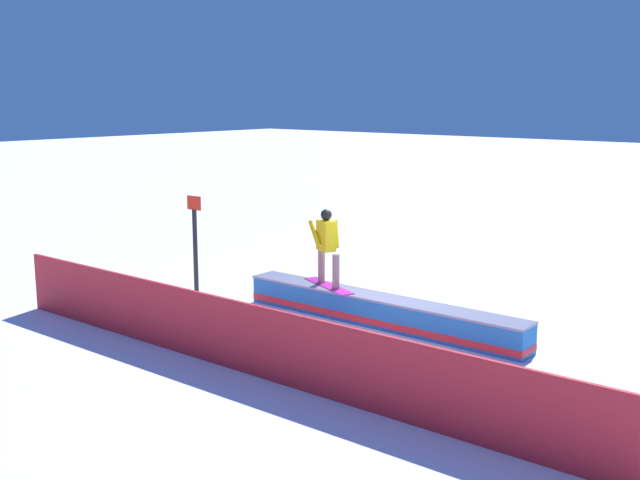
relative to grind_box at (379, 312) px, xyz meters
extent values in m
plane|color=white|center=(0.00, 0.00, -0.26)|extent=(120.00, 120.00, 0.00)
cube|color=#226FBA|center=(0.00, 0.00, 0.01)|extent=(6.01, 0.65, 0.52)
cube|color=red|center=(0.00, 0.00, -0.12)|extent=(6.02, 0.66, 0.13)
cube|color=gray|center=(0.00, 0.00, 0.29)|extent=(6.01, 0.71, 0.04)
cube|color=#B31E93|center=(1.22, 0.02, 0.31)|extent=(1.56, 0.85, 0.01)
cylinder|color=gray|center=(1.49, -0.09, 0.67)|extent=(0.18, 0.18, 0.69)
cylinder|color=gray|center=(0.95, 0.13, 0.67)|extent=(0.18, 0.18, 0.69)
cube|color=yellow|center=(1.31, -0.02, 1.31)|extent=(0.46, 0.37, 0.60)
sphere|color=black|center=(1.31, -0.02, 1.72)|extent=(0.22, 0.22, 0.22)
cylinder|color=yellow|center=(1.54, 0.07, 1.34)|extent=(0.42, 0.24, 0.49)
cylinder|color=yellow|center=(1.16, -0.13, 1.34)|extent=(0.20, 0.15, 0.56)
cube|color=red|center=(0.00, 3.40, 0.31)|extent=(12.00, 0.25, 1.13)
cylinder|color=#262628|center=(4.43, 0.65, 0.67)|extent=(0.10, 0.10, 1.85)
cube|color=red|center=(4.43, 0.65, 1.74)|extent=(0.40, 0.04, 0.30)
camera|label=1|loc=(-8.14, 11.48, 4.03)|focal=43.42mm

